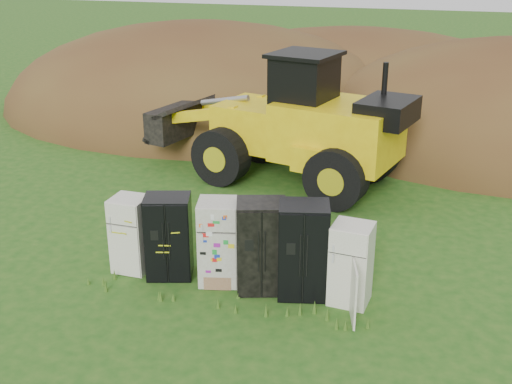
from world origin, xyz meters
TOP-DOWN VIEW (x-y plane):
  - ground at (0.00, 0.00)m, footprint 120.00×120.00m
  - fridge_leftmost at (-2.46, -0.01)m, footprint 0.75×0.72m
  - fridge_black_side at (-1.58, -0.03)m, footprint 1.12×0.99m
  - fridge_sticker at (-0.47, 0.01)m, footprint 0.97×0.92m
  - fridge_dark_mid at (0.46, -0.01)m, footprint 1.18×1.06m
  - fridge_black_right at (1.32, 0.02)m, footprint 1.15×1.03m
  - fridge_open_door at (2.29, -0.01)m, footprint 0.82×0.77m
  - wheel_loader at (-1.07, 6.52)m, footprint 8.50×5.02m
  - dirt_mound_left at (-6.00, 13.62)m, footprint 17.61×13.20m
  - dirt_mound_back at (-0.10, 17.23)m, footprint 18.07×12.05m

SIDE VIEW (x-z plane):
  - ground at x=0.00m, z-range 0.00..0.00m
  - dirt_mound_left at x=-6.00m, z-range -3.71..3.71m
  - dirt_mound_back at x=-0.10m, z-range -3.23..3.23m
  - fridge_open_door at x=2.29m, z-range 0.00..1.68m
  - fridge_leftmost at x=-2.46m, z-range 0.00..1.68m
  - fridge_black_side at x=-1.58m, z-range 0.00..1.81m
  - fridge_sticker at x=-0.47m, z-range 0.00..1.83m
  - fridge_dark_mid at x=0.46m, z-range 0.00..1.93m
  - fridge_black_right at x=1.32m, z-range 0.00..1.97m
  - wheel_loader at x=-1.07m, z-range 0.00..3.85m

